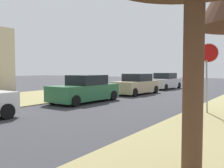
% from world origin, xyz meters
% --- Properties ---
extents(stop_sign_far, '(0.81, 0.46, 2.95)m').
position_xyz_m(stop_sign_far, '(4.48, 12.99, 2.18)').
color(stop_sign_far, '#9EA0A5').
rests_on(stop_sign_far, grass_verge_right).
extents(parked_sedan_green, '(2.06, 4.45, 1.57)m').
position_xyz_m(parked_sedan_green, '(-2.34, 13.00, 0.72)').
color(parked_sedan_green, '#28663D').
rests_on(parked_sedan_green, ground).
extents(parked_sedan_tan, '(2.06, 4.45, 1.57)m').
position_xyz_m(parked_sedan_tan, '(-2.17, 18.89, 0.72)').
color(parked_sedan_tan, tan).
rests_on(parked_sedan_tan, ground).
extents(parked_sedan_silver, '(2.06, 4.45, 1.57)m').
position_xyz_m(parked_sedan_silver, '(-2.38, 25.09, 0.72)').
color(parked_sedan_silver, '#BCBCC1').
rests_on(parked_sedan_silver, ground).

